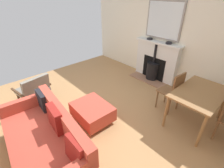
# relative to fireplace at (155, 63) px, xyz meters

# --- Properties ---
(ground_plane) EXTENTS (5.39, 5.26, 0.01)m
(ground_plane) POSITION_rel_fireplace_xyz_m (2.50, -0.01, -0.50)
(ground_plane) COLOR #A87A4C
(wall_left) EXTENTS (0.12, 5.26, 2.80)m
(wall_left) POSITION_rel_fireplace_xyz_m (-0.20, -0.01, 0.91)
(wall_left) COLOR silver
(wall_left) RESTS_ON ground
(fireplace) EXTENTS (0.56, 1.38, 1.13)m
(fireplace) POSITION_rel_fireplace_xyz_m (0.00, 0.00, 0.00)
(fireplace) COLOR #93664C
(fireplace) RESTS_ON ground
(mirror_over_mantel) EXTENTS (0.04, 1.03, 0.96)m
(mirror_over_mantel) POSITION_rel_fireplace_xyz_m (-0.11, 0.00, 1.17)
(mirror_over_mantel) COLOR gray
(mantel_bowl_near) EXTENTS (0.16, 0.16, 0.04)m
(mantel_bowl_near) POSITION_rel_fireplace_xyz_m (-0.02, -0.31, 0.66)
(mantel_bowl_near) COLOR black
(mantel_bowl_near) RESTS_ON fireplace
(mantel_bowl_far) EXTENTS (0.16, 0.16, 0.05)m
(mantel_bowl_far) POSITION_rel_fireplace_xyz_m (-0.02, 0.30, 0.66)
(mantel_bowl_far) COLOR black
(mantel_bowl_far) RESTS_ON fireplace
(sofa) EXTENTS (1.02, 1.91, 0.82)m
(sofa) POSITION_rel_fireplace_xyz_m (3.49, 0.43, -0.14)
(sofa) COLOR #B2B2B7
(sofa) RESTS_ON ground
(ottoman) EXTENTS (0.66, 0.81, 0.37)m
(ottoman) POSITION_rel_fireplace_xyz_m (2.49, 0.25, -0.26)
(ottoman) COLOR #B2B2B7
(ottoman) RESTS_ON ground
(armchair_accent) EXTENTS (0.76, 0.70, 0.75)m
(armchair_accent) POSITION_rel_fireplace_xyz_m (3.12, -1.10, -0.07)
(armchair_accent) COLOR #4C3321
(armchair_accent) RESTS_ON ground
(dining_table) EXTENTS (1.17, 0.75, 0.73)m
(dining_table) POSITION_rel_fireplace_xyz_m (1.02, 1.65, 0.15)
(dining_table) COLOR olive
(dining_table) RESTS_ON ground
(dining_chair_near_fireplace) EXTENTS (0.43, 0.43, 0.93)m
(dining_chair_near_fireplace) POSITION_rel_fireplace_xyz_m (1.02, 1.14, 0.06)
(dining_chair_near_fireplace) COLOR brown
(dining_chair_near_fireplace) RESTS_ON ground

